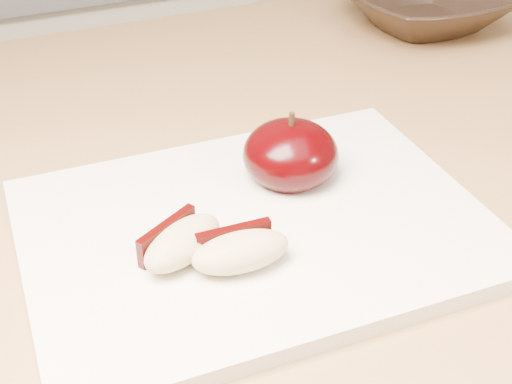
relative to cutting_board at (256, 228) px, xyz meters
name	(u,v)px	position (x,y,z in m)	size (l,w,h in m)	color
back_cabinet	(80,171)	(-0.01, 0.82, -0.44)	(2.40, 0.62, 0.94)	silver
cutting_board	(256,228)	(0.00, 0.00, 0.00)	(0.32, 0.24, 0.01)	white
apple_half	(291,154)	(0.05, 0.04, 0.02)	(0.10, 0.10, 0.06)	black
apple_wedge_a	(181,242)	(-0.06, -0.02, 0.02)	(0.07, 0.06, 0.02)	tan
apple_wedge_b	(240,250)	(-0.03, -0.04, 0.02)	(0.07, 0.04, 0.02)	tan
bowl	(424,4)	(0.34, 0.29, 0.02)	(0.19, 0.19, 0.05)	black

